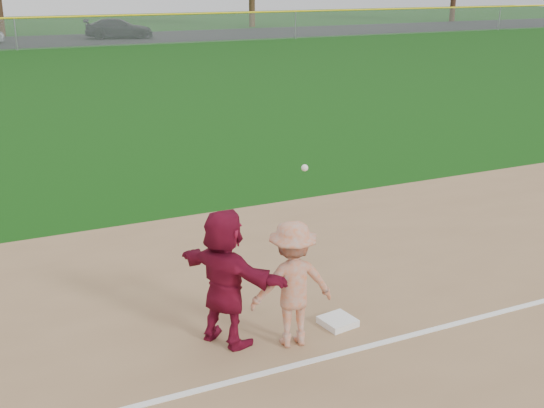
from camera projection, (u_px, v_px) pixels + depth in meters
name	position (u px, v px, depth m)	size (l,w,h in m)	color
ground	(318.00, 325.00, 9.34)	(160.00, 160.00, 0.00)	#10420C
foul_line	(349.00, 351.00, 8.64)	(60.00, 0.10, 0.01)	white
parking_asphalt	(9.00, 42.00, 48.81)	(120.00, 10.00, 0.01)	black
first_base	(338.00, 321.00, 9.30)	(0.42, 0.42, 0.10)	white
base_runner	(225.00, 277.00, 8.60)	(1.69, 0.54, 1.82)	maroon
car_right	(119.00, 29.00, 51.41)	(2.05, 5.05, 1.47)	black
first_base_play	(292.00, 284.00, 8.60)	(1.15, 0.76, 2.30)	#A6A6A8
outfield_fence	(14.00, 19.00, 43.04)	(110.00, 0.12, 110.00)	#999EA0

